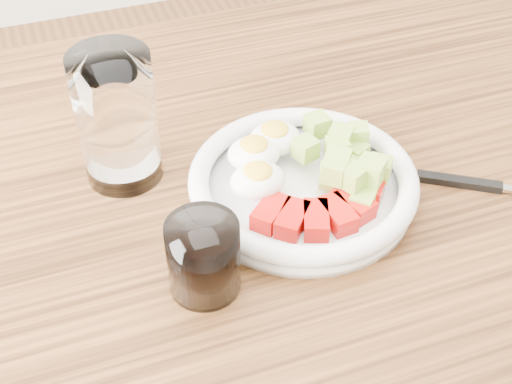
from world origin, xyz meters
TOP-DOWN VIEW (x-y plane):
  - dining_table at (0.00, 0.00)m, footprint 1.50×0.90m
  - bowl at (0.05, 0.02)m, footprint 0.25×0.25m
  - fork at (0.24, -0.04)m, footprint 0.17×0.12m
  - water_glass at (-0.13, 0.12)m, footprint 0.09×0.09m
  - coffee_glass at (-0.09, -0.07)m, footprint 0.07×0.07m

SIDE VIEW (x-z plane):
  - dining_table at x=0.00m, z-range 0.28..1.05m
  - fork at x=0.24m, z-range 0.77..0.78m
  - bowl at x=0.05m, z-range 0.76..0.82m
  - coffee_glass at x=-0.09m, z-range 0.77..0.85m
  - water_glass at x=-0.13m, z-range 0.77..0.92m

